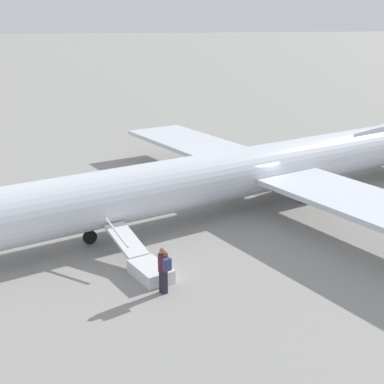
% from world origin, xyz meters
% --- Properties ---
extents(ground_plane, '(600.00, 600.00, 0.00)m').
position_xyz_m(ground_plane, '(0.00, 0.00, 0.00)').
color(ground_plane, gray).
extents(airplane_main, '(31.65, 24.93, 6.46)m').
position_xyz_m(airplane_main, '(-0.88, -0.33, 1.92)').
color(airplane_main, silver).
rests_on(airplane_main, ground).
extents(boarding_stairs, '(2.38, 4.11, 1.64)m').
position_xyz_m(boarding_stairs, '(6.25, 6.40, 0.37)').
color(boarding_stairs, silver).
rests_on(boarding_stairs, ground).
extents(passenger, '(0.44, 0.57, 1.74)m').
position_xyz_m(passenger, '(5.81, 8.07, 1.00)').
color(passenger, '#23232D').
rests_on(passenger, ground).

